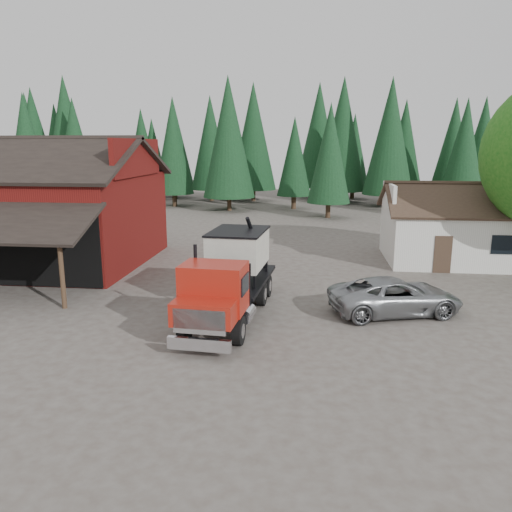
# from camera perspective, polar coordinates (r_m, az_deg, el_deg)

# --- Properties ---
(ground) EXTENTS (120.00, 120.00, 0.00)m
(ground) POSITION_cam_1_polar(r_m,az_deg,el_deg) (18.59, -8.38, -8.60)
(ground) COLOR #4C433B
(ground) RESTS_ON ground
(red_barn) EXTENTS (12.80, 13.63, 7.18)m
(red_barn) POSITION_cam_1_polar(r_m,az_deg,el_deg) (31.13, -23.69, 4.19)
(red_barn) COLOR #601310
(red_barn) RESTS_ON ground
(farmhouse) EXTENTS (8.60, 6.42, 4.65)m
(farmhouse) POSITION_cam_1_polar(r_m,az_deg,el_deg) (31.28, 22.03, 2.46)
(farmhouse) COLOR silver
(farmhouse) RESTS_ON ground
(conifer_backdrop) EXTENTS (76.00, 16.00, 16.00)m
(conifer_backdrop) POSITION_cam_1_polar(r_m,az_deg,el_deg) (59.28, 2.07, 6.15)
(conifer_backdrop) COLOR black
(conifer_backdrop) RESTS_ON ground
(near_pine_a) EXTENTS (4.40, 4.40, 11.40)m
(near_pine_a) POSITION_cam_1_polar(r_m,az_deg,el_deg) (52.04, -24.69, 11.18)
(near_pine_a) COLOR #382619
(near_pine_a) RESTS_ON ground
(near_pine_b) EXTENTS (3.96, 3.96, 10.40)m
(near_pine_b) POSITION_cam_1_polar(r_m,az_deg,el_deg) (46.75, 8.43, 11.52)
(near_pine_b) COLOR #382619
(near_pine_b) RESTS_ON ground
(near_pine_d) EXTENTS (5.28, 5.28, 13.40)m
(near_pine_d) POSITION_cam_1_polar(r_m,az_deg,el_deg) (51.45, -3.16, 13.40)
(near_pine_d) COLOR #382619
(near_pine_d) RESTS_ON ground
(feed_truck) EXTENTS (2.85, 8.45, 3.75)m
(feed_truck) POSITION_cam_1_polar(r_m,az_deg,el_deg) (19.54, -2.94, -2.03)
(feed_truck) COLOR black
(feed_truck) RESTS_ON ground
(silver_car) EXTENTS (5.74, 3.79, 1.47)m
(silver_car) POSITION_cam_1_polar(r_m,az_deg,el_deg) (20.87, 15.64, -4.44)
(silver_car) COLOR #939699
(silver_car) RESTS_ON ground
(equip_box) EXTENTS (1.04, 1.28, 0.60)m
(equip_box) POSITION_cam_1_polar(r_m,az_deg,el_deg) (19.20, -4.80, -6.86)
(equip_box) COLOR maroon
(equip_box) RESTS_ON ground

